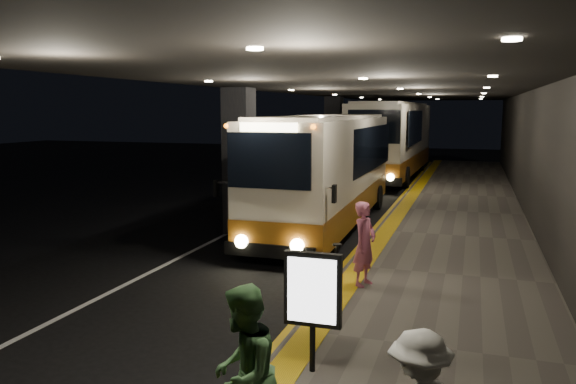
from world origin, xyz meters
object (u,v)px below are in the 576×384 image
Objects in this scene: passenger_boarding at (365,244)px; passenger_waiting_green at (243,373)px; coach_main at (328,175)px; info_sign at (313,292)px; stanchion_post at (337,269)px; coach_second at (393,143)px.

passenger_boarding is 6.15m from passenger_waiting_green.
info_sign is at bearing -78.10° from coach_main.
passenger_boarding reaches higher than stanchion_post.
coach_main is at bearing -175.74° from passenger_waiting_green.
coach_main reaches higher than info_sign.
passenger_waiting_green reaches higher than info_sign.
stanchion_post is (-0.40, -0.73, -0.38)m from passenger_boarding.
coach_main is 0.87× the size of coach_second.
coach_main reaches higher than passenger_boarding.
coach_second is at bearing 178.48° from passenger_waiting_green.
passenger_boarding reaches higher than info_sign.
coach_main is 13.77m from coach_second.
passenger_waiting_green is (2.26, -12.37, -0.59)m from coach_main.
coach_second reaches higher than info_sign.
info_sign is 1.70× the size of stanchion_post.
stanchion_post is (-0.29, 5.42, -0.43)m from passenger_waiting_green.
passenger_waiting_green is at bearing -162.86° from passenger_boarding.
passenger_waiting_green is 1.09× the size of info_sign.
coach_second is 7.57× the size of info_sign.
coach_main is 12.58m from passenger_waiting_green.
coach_second is 12.89× the size of stanchion_post.
coach_second is (0.18, 13.77, 0.26)m from coach_main.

